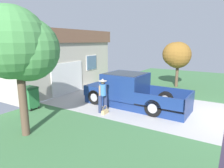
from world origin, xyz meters
name	(u,v)px	position (x,y,z in m)	size (l,w,h in m)	color
pickup_truck	(128,91)	(-0.33, 4.60, 0.76)	(2.13, 5.44, 1.71)	navy
person_with_hat	(103,94)	(-1.92, 5.14, 0.89)	(0.53, 0.41, 1.63)	navy
handbag	(105,111)	(-2.10, 4.90, 0.12)	(0.40, 0.15, 0.41)	tan
house_with_garage	(43,59)	(0.51, 12.17, 2.08)	(8.59, 6.45, 4.11)	#B7B1A0
front_yard_tree	(18,46)	(-5.32, 6.27, 3.19)	(2.80, 2.53, 4.53)	brown
neighbor_tree	(176,55)	(5.39, 3.63, 2.38)	(1.97, 2.01, 3.32)	brown
wheeled_trash_bin	(30,97)	(-3.48, 8.48, 0.61)	(0.60, 0.72, 1.14)	#286B38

